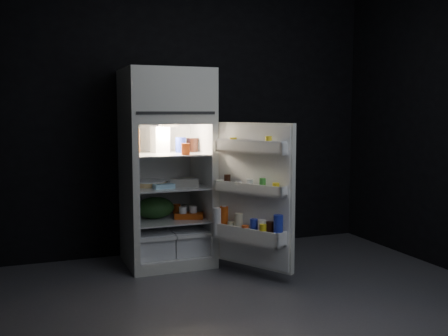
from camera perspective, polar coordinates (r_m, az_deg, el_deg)
name	(u,v)px	position (r m, az deg, el deg)	size (l,w,h in m)	color
floor	(250,307)	(3.91, 2.86, -14.84)	(4.00, 3.40, 0.00)	#515156
wall_back	(182,117)	(5.25, -4.63, 5.58)	(4.00, 0.00, 2.70)	black
wall_front	(427,125)	(2.21, 21.25, 4.42)	(4.00, 0.00, 2.70)	black
refrigerator	(166,160)	(4.83, -6.36, 0.83)	(0.76, 0.71, 1.78)	silver
fridge_door	(253,198)	(4.39, 3.13, -3.30)	(0.52, 0.72, 1.22)	silver
milk_jug	(160,140)	(4.84, -6.99, 3.09)	(0.14, 0.14, 0.24)	white
mayo_jar	(181,145)	(4.84, -4.72, 2.52)	(0.10, 0.10, 0.14)	#1E2DA4
jam_jar	(192,145)	(4.91, -3.48, 2.52)	(0.11, 0.11, 0.13)	black
amber_bottle	(136,141)	(4.85, -9.60, 2.93)	(0.08, 0.08, 0.22)	#B15F1C
small_carton	(186,149)	(4.59, -4.20, 2.08)	(0.07, 0.05, 0.10)	#E3511A
egg_carton	(184,183)	(4.76, -4.32, -1.59)	(0.26, 0.10, 0.07)	gray
pie	(149,184)	(4.83, -8.12, -1.70)	(0.31, 0.31, 0.04)	tan
flat_package	(164,186)	(4.65, -6.56, -1.99)	(0.18, 0.09, 0.04)	#94CBE6
wrapped_pkg	(189,180)	(5.01, -3.87, -1.32)	(0.12, 0.10, 0.05)	beige
produce_bag	(155,208)	(4.85, -7.53, -4.31)	(0.36, 0.30, 0.20)	#193815
yogurt_tray	(189,216)	(4.83, -3.82, -5.19)	(0.26, 0.14, 0.05)	#C84911
small_can_red	(177,209)	(5.07, -5.16, -4.45)	(0.08, 0.08, 0.09)	#C84911
small_can_silver	(185,209)	(5.05, -4.25, -4.49)	(0.07, 0.07, 0.09)	#B5B6B9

